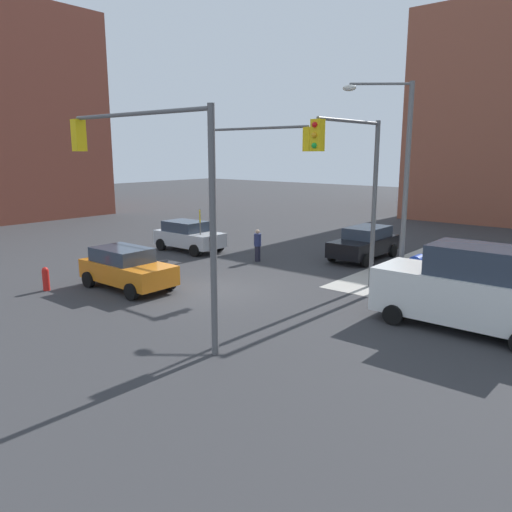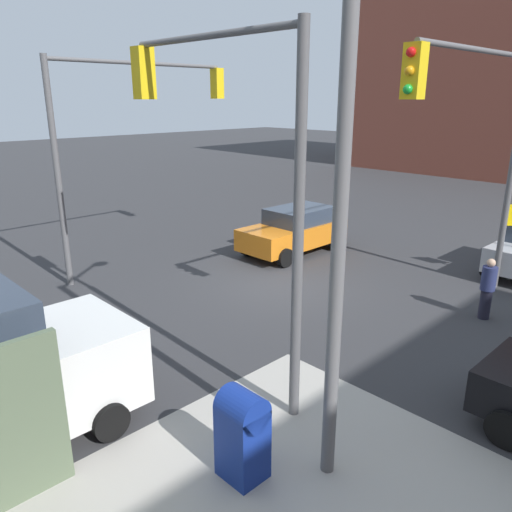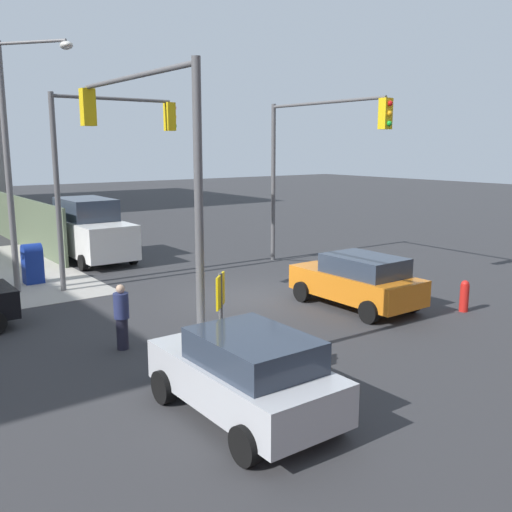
% 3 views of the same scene
% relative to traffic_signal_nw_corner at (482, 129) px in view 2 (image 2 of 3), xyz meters
% --- Properties ---
extents(ground_plane, '(120.00, 120.00, 0.00)m').
position_rel_traffic_signal_nw_corner_xyz_m(ground_plane, '(2.11, -4.50, -4.67)').
color(ground_plane, '#333335').
extents(traffic_signal_nw_corner, '(6.19, 0.36, 6.50)m').
position_rel_traffic_signal_nw_corner_xyz_m(traffic_signal_nw_corner, '(0.00, 0.00, 0.00)').
color(traffic_signal_nw_corner, '#59595B').
rests_on(traffic_signal_nw_corner, ground).
extents(traffic_signal_se_corner, '(6.30, 0.36, 6.50)m').
position_rel_traffic_signal_nw_corner_xyz_m(traffic_signal_se_corner, '(4.17, -9.00, 0.01)').
color(traffic_signal_se_corner, '#59595B').
rests_on(traffic_signal_se_corner, ground).
extents(traffic_signal_ne_corner, '(0.36, 4.57, 6.50)m').
position_rel_traffic_signal_nw_corner_xyz_m(traffic_signal_ne_corner, '(6.61, -1.71, -0.10)').
color(traffic_signal_ne_corner, '#59595B').
rests_on(traffic_signal_ne_corner, ground).
extents(street_lamp_corner, '(2.27, 1.76, 8.00)m').
position_rel_traffic_signal_nw_corner_xyz_m(street_lamp_corner, '(7.02, 1.07, 0.03)').
color(street_lamp_corner, slate).
rests_on(street_lamp_corner, ground).
extents(mailbox_blue, '(0.56, 0.64, 1.43)m').
position_rel_traffic_signal_nw_corner_xyz_m(mailbox_blue, '(8.31, 0.50, -3.91)').
color(mailbox_blue, navy).
rests_on(mailbox_blue, ground).
extents(fire_hydrant, '(0.26, 0.26, 0.94)m').
position_rel_traffic_signal_nw_corner_xyz_m(fire_hydrant, '(-2.89, -8.70, -4.19)').
color(fire_hydrant, red).
rests_on(fire_hydrant, ground).
extents(coupe_orange, '(4.11, 2.02, 1.62)m').
position_rel_traffic_signal_nw_corner_xyz_m(coupe_orange, '(-0.71, -6.48, -3.83)').
color(coupe_orange, orange).
rests_on(coupe_orange, ground).
extents(pedestrian_crossing, '(0.36, 0.36, 1.59)m').
position_rel_traffic_signal_nw_corner_xyz_m(pedestrian_crossing, '(0.11, 0.70, -3.85)').
color(pedestrian_crossing, navy).
rests_on(pedestrian_crossing, ground).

